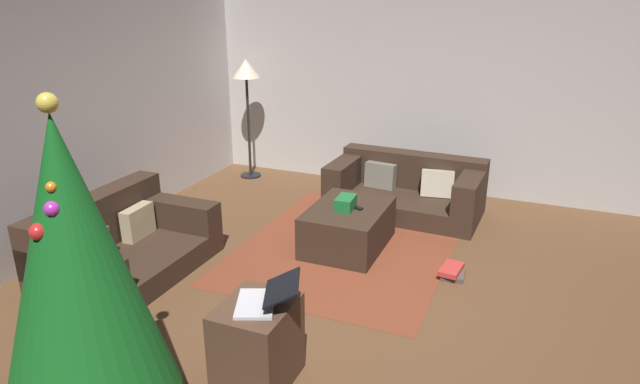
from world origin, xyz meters
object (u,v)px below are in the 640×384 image
Objects in this scene: couch_right at (407,190)px; book_stack at (452,272)px; tv_remote at (355,207)px; christmas_tree at (75,268)px; couch_left at (121,246)px; gift_box at (346,203)px; corner_lamp at (246,78)px; ottoman at (348,227)px; side_table at (257,344)px; laptop at (265,298)px.

couch_right reaches higher than book_stack.
christmas_tree reaches higher than tv_remote.
book_stack is at bearing 111.34° from couch_left.
couch_left is 2.21m from tv_remote.
christmas_tree is (-2.86, 0.45, 0.60)m from gift_box.
book_stack is at bearing 121.38° from couch_right.
couch_left is 0.78× the size of christmas_tree.
christmas_tree reaches higher than gift_box.
corner_lamp is at bearing 59.42° from book_stack.
christmas_tree is at bearing 37.88° from couch_left.
side_table reaches higher than ottoman.
couch_right is at bearing 141.25° from couch_left.
ottoman is at bearing 4.09° from side_table.
corner_lamp is (1.60, 2.01, 1.14)m from ottoman.
side_table is 0.36× the size of corner_lamp.
couch_right is 1.09× the size of corner_lamp.
couch_right is at bearing -100.48° from corner_lamp.
gift_box is 1.62× the size of tv_remote.
christmas_tree is at bearing 150.13° from book_stack.
ottoman is 6.09× the size of tv_remote.
ottoman is 2.18m from laptop.
couch_right is 1.62m from book_stack.
couch_right is 3.33m from side_table.
laptop is at bearing -40.71° from christmas_tree.
couch_left is 5.04× the size of book_stack.
tv_remote is 0.32× the size of laptop.
tv_remote is (-1.17, 0.23, 0.17)m from couch_right.
couch_left reaches higher than ottoman.
christmas_tree is 6.48× the size of book_stack.
gift_box is 1.19m from book_stack.
laptop is (0.79, -0.68, -0.45)m from christmas_tree.
corner_lamp is (1.82, 3.09, 1.31)m from book_stack.
book_stack is at bearing -82.57° from tv_remote.
christmas_tree reaches higher than side_table.
side_table is at bearing -175.52° from gift_box.
laptop is at bearing -174.31° from ottoman.
gift_box is at bearing 146.27° from tv_remote.
laptop is 2.17m from book_stack.
corner_lamp reaches higher than tv_remote.
couch_right is 1.20m from tv_remote.
gift_box is 0.84× the size of book_stack.
couch_right is 0.87× the size of christmas_tree.
tv_remote is at bearing -127.50° from corner_lamp.
tv_remote is 2.15m from laptop.
tv_remote is at bearing 3.79° from laptop.
couch_right is 1.28m from gift_box.
couch_left is 2.11m from gift_box.
side_table is 2.15m from book_stack.
book_stack is at bearing -25.68° from side_table.
side_table reaches higher than gift_box.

